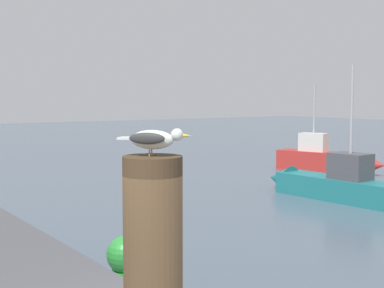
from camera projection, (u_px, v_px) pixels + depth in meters
mooring_post at (153, 251)px, 2.85m from camera, size 0.31×0.31×1.00m
seagull at (154, 139)px, 2.80m from camera, size 0.33×0.29×0.14m
boat_red at (329, 160)px, 21.16m from camera, size 4.34×2.01×3.44m
boat_teal at (333, 184)px, 15.58m from camera, size 5.04×1.22×3.88m
channel_buoy at (125, 262)px, 8.05m from camera, size 0.56×0.56×1.33m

